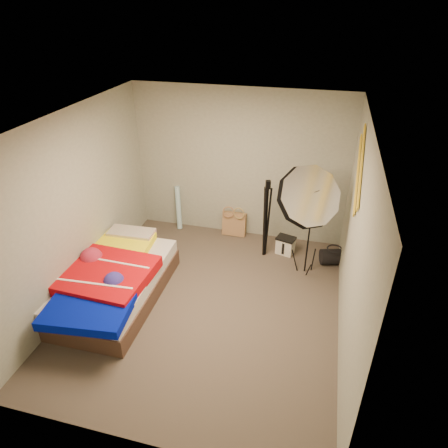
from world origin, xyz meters
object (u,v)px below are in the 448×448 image
(tote_bag, at_px, (234,224))
(photo_umbrella, at_px, (307,197))
(camera_tripod, at_px, (266,214))
(wrapping_roll, at_px, (178,208))
(bed, at_px, (107,280))
(duffel_bag, at_px, (333,257))
(camera_case, at_px, (285,246))

(tote_bag, distance_m, photo_umbrella, 1.90)
(photo_umbrella, relative_size, camera_tripod, 1.42)
(tote_bag, bearing_deg, wrapping_roll, -179.80)
(bed, xyz_separation_m, photo_umbrella, (2.51, 1.11, 1.03))
(photo_umbrella, bearing_deg, camera_tripod, 142.32)
(wrapping_roll, height_order, camera_tripod, camera_tripod)
(tote_bag, bearing_deg, bed, -122.06)
(wrapping_roll, distance_m, bed, 2.09)
(duffel_bag, distance_m, camera_tripod, 1.25)
(photo_umbrella, xyz_separation_m, camera_tripod, (-0.59, 0.46, -0.58))
(camera_case, relative_size, duffel_bag, 0.67)
(camera_case, distance_m, bed, 2.81)
(wrapping_roll, distance_m, camera_case, 2.01)
(tote_bag, xyz_separation_m, duffel_bag, (1.70, -0.47, -0.08))
(camera_case, height_order, bed, bed)
(photo_umbrella, bearing_deg, camera_case, 114.72)
(tote_bag, height_order, duffel_bag, tote_bag)
(wrapping_roll, relative_size, camera_tripod, 0.60)
(tote_bag, height_order, camera_tripod, camera_tripod)
(photo_umbrella, height_order, camera_tripod, photo_umbrella)
(duffel_bag, height_order, camera_tripod, camera_tripod)
(camera_tripod, bearing_deg, photo_umbrella, -37.68)
(wrapping_roll, xyz_separation_m, camera_tripod, (1.63, -0.50, 0.36))
(duffel_bag, distance_m, bed, 3.40)
(tote_bag, height_order, wrapping_roll, wrapping_roll)
(wrapping_roll, bearing_deg, tote_bag, 0.00)
(photo_umbrella, bearing_deg, duffel_bag, 44.49)
(bed, bearing_deg, duffel_bag, 27.94)
(tote_bag, relative_size, camera_case, 1.51)
(wrapping_roll, bearing_deg, camera_case, -10.77)
(camera_case, relative_size, bed, 0.12)
(photo_umbrella, bearing_deg, wrapping_roll, 156.72)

